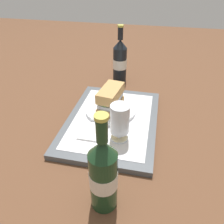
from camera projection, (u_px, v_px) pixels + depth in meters
The scene contains 9 objects.
ground_plane at pixel (112, 123), 0.81m from camera, with size 3.00×3.00×0.00m, color brown.
tray at pixel (112, 121), 0.80m from camera, with size 0.44×0.32×0.02m, color #4C5156.
placemat at pixel (112, 119), 0.80m from camera, with size 0.38×0.27×0.00m, color silver.
plate at pixel (111, 109), 0.83m from camera, with size 0.19×0.19×0.01m, color white.
sandwich at pixel (110, 99), 0.80m from camera, with size 0.14×0.08×0.08m.
beer_glass at pixel (120, 121), 0.67m from camera, with size 0.06×0.06×0.12m.
napkin_folded at pixel (91, 131), 0.73m from camera, with size 0.09×0.07×0.01m, color white.
beer_bottle at pixel (103, 174), 0.49m from camera, with size 0.07×0.07×0.27m.
second_bottle at pixel (120, 61), 1.03m from camera, with size 0.07×0.07×0.27m.
Camera 1 is at (0.63, 0.13, 0.50)m, focal length 35.22 mm.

